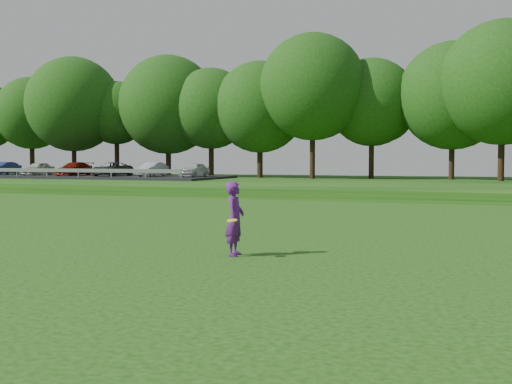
% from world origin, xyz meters
% --- Properties ---
extents(ground, '(140.00, 140.00, 0.00)m').
position_xyz_m(ground, '(0.00, 0.00, 0.00)').
color(ground, '#133E0C').
rests_on(ground, ground).
extents(berm, '(130.00, 30.00, 0.60)m').
position_xyz_m(berm, '(0.00, 34.00, 0.30)').
color(berm, '#133E0C').
rests_on(berm, ground).
extents(walking_path, '(130.00, 1.60, 0.04)m').
position_xyz_m(walking_path, '(0.00, 20.00, 0.02)').
color(walking_path, gray).
rests_on(walking_path, ground).
extents(treeline, '(104.00, 7.00, 15.00)m').
position_xyz_m(treeline, '(0.00, 38.00, 8.10)').
color(treeline, '#193C0D').
rests_on(treeline, berm).
extents(parking_lot, '(24.00, 9.00, 1.38)m').
position_xyz_m(parking_lot, '(-23.93, 32.82, 1.06)').
color(parking_lot, black).
rests_on(parking_lot, berm).
extents(woman, '(0.50, 0.89, 1.76)m').
position_xyz_m(woman, '(3.95, -0.86, 0.88)').
color(woman, '#5A1974').
rests_on(woman, ground).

